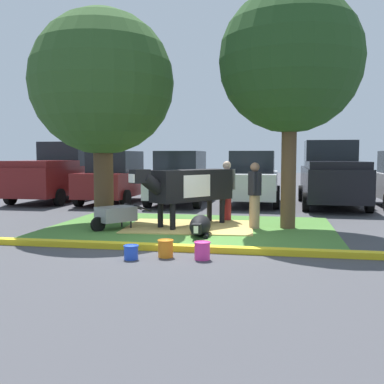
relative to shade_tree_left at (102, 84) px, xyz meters
name	(u,v)px	position (x,y,z in m)	size (l,w,h in m)	color
ground_plane	(185,240)	(2.66, -1.94, -3.77)	(80.00, 80.00, 0.00)	#424247
grass_island	(190,228)	(2.46, -0.42, -3.76)	(7.22, 5.12, 0.02)	#477A33
curb_yellow	(163,247)	(2.46, -3.13, -3.71)	(8.42, 0.24, 0.12)	yellow
hay_bedding	(190,227)	(2.44, -0.29, -3.75)	(3.20, 2.40, 0.04)	tan
shade_tree_left	(102,84)	(0.00, 0.00, 0.00)	(3.84, 3.84, 5.72)	#4C3823
shade_tree_right	(290,62)	(4.92, 0.04, 0.40)	(3.56, 3.56, 5.98)	brown
cow_holstein	(189,186)	(2.40, -0.17, -2.70)	(2.22, 2.70, 1.53)	black
calf_lying	(200,226)	(2.90, -1.42, -3.54)	(0.52, 1.31, 0.48)	black
person_handler	(227,189)	(3.25, 1.04, -2.86)	(0.50, 0.34, 1.70)	maroon
person_visitor_near	(255,193)	(4.09, -0.18, -2.87)	(0.34, 0.53, 1.68)	#9E7F5B
wheelbarrow	(115,214)	(0.67, -0.96, -3.39)	(1.29, 1.41, 0.63)	gray
bucket_blue	(131,252)	(2.08, -3.99, -3.64)	(0.28, 0.28, 0.26)	blue
bucket_orange	(166,248)	(2.65, -3.70, -3.61)	(0.30, 0.30, 0.32)	orange
bucket_pink	(202,250)	(3.34, -3.77, -3.61)	(0.30, 0.30, 0.32)	#EA3893
pickup_truck_maroon	(58,173)	(-4.22, 5.66, -2.66)	(2.26, 5.42, 2.42)	maroon
sedan_blue	(116,178)	(-1.55, 5.18, -2.79)	(2.05, 4.42, 2.02)	maroon
sedan_silver	(181,178)	(1.02, 5.28, -2.79)	(2.05, 4.42, 2.02)	silver
sedan_red	(253,179)	(3.74, 5.59, -2.79)	(2.05, 4.42, 2.02)	silver
pickup_truck_black	(332,176)	(6.60, 5.59, -2.66)	(2.26, 5.42, 2.42)	black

